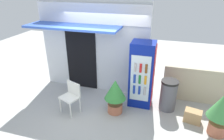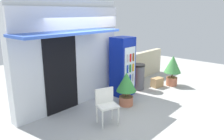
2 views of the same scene
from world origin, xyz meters
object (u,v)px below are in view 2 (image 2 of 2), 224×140
(potted_plant_curbside, at_px, (173,67))
(trash_bin, at_px, (138,77))
(drink_cooler, at_px, (123,67))
(potted_plant_near_shop, at_px, (126,85))
(cardboard_box, at_px, (157,82))
(plastic_chair, at_px, (106,103))

(potted_plant_curbside, relative_size, trash_bin, 1.25)
(drink_cooler, relative_size, trash_bin, 2.12)
(potted_plant_near_shop, relative_size, cardboard_box, 2.39)
(plastic_chair, distance_m, cardboard_box, 3.23)
(plastic_chair, distance_m, trash_bin, 2.66)
(potted_plant_near_shop, xyz_separation_m, trash_bin, (1.37, 0.56, -0.15))
(potted_plant_curbside, xyz_separation_m, trash_bin, (-1.16, 0.71, -0.24))
(potted_plant_curbside, bearing_deg, potted_plant_near_shop, 176.60)
(plastic_chair, relative_size, potted_plant_curbside, 0.77)
(potted_plant_near_shop, height_order, potted_plant_curbside, potted_plant_curbside)
(drink_cooler, height_order, potted_plant_near_shop, drink_cooler)
(drink_cooler, distance_m, potted_plant_near_shop, 0.93)
(drink_cooler, bearing_deg, potted_plant_curbside, -21.81)
(potted_plant_near_shop, xyz_separation_m, potted_plant_curbside, (2.53, -0.15, 0.09))
(potted_plant_near_shop, xyz_separation_m, cardboard_box, (2.02, 0.16, -0.44))
(plastic_chair, height_order, cardboard_box, plastic_chair)
(potted_plant_curbside, height_order, trash_bin, potted_plant_curbside)
(plastic_chair, distance_m, potted_plant_curbside, 3.69)
(plastic_chair, distance_m, potted_plant_near_shop, 1.19)
(plastic_chair, height_order, potted_plant_curbside, potted_plant_curbside)
(drink_cooler, relative_size, cardboard_box, 4.56)
(plastic_chair, xyz_separation_m, potted_plant_curbside, (3.68, 0.14, 0.17))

